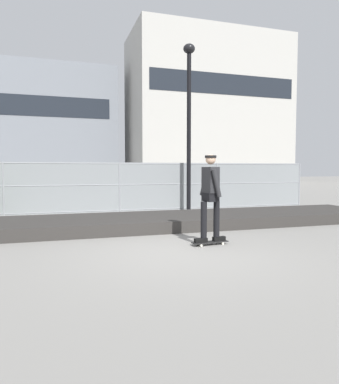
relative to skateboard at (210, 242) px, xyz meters
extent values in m
plane|color=gray|center=(-0.79, -0.48, -0.06)|extent=(120.00, 120.00, 0.00)
cube|color=#33302D|center=(-0.79, 2.68, 0.09)|extent=(14.53, 2.46, 0.30)
cube|color=black|center=(0.00, 0.00, 0.00)|extent=(0.82, 0.29, 0.02)
cylinder|color=silver|center=(0.25, 0.12, -0.03)|extent=(0.06, 0.04, 0.05)
cylinder|color=silver|center=(0.27, -0.06, -0.03)|extent=(0.06, 0.04, 0.05)
cylinder|color=silver|center=(-0.27, 0.06, -0.03)|extent=(0.06, 0.04, 0.05)
cylinder|color=silver|center=(-0.25, -0.12, -0.03)|extent=(0.06, 0.04, 0.05)
cube|color=#99999E|center=(0.26, 0.03, -0.01)|extent=(0.06, 0.14, 0.01)
cube|color=#99999E|center=(-0.26, -0.03, -0.01)|extent=(0.06, 0.14, 0.01)
cube|color=black|center=(0.22, 0.02, 0.06)|extent=(0.29, 0.13, 0.09)
cube|color=black|center=(-0.22, -0.02, 0.06)|extent=(0.29, 0.13, 0.09)
cylinder|color=black|center=(0.15, 0.02, 0.48)|extent=(0.13, 0.13, 0.76)
cylinder|color=black|center=(-0.15, -0.02, 0.48)|extent=(0.13, 0.13, 0.76)
cube|color=black|center=(0.00, 0.00, 0.96)|extent=(0.28, 0.36, 0.18)
cube|color=#262628|center=(0.00, 0.00, 1.32)|extent=(0.26, 0.40, 0.54)
cylinder|color=#262628|center=(-0.03, 0.24, 1.26)|extent=(0.24, 0.11, 0.58)
cylinder|color=#262628|center=(0.03, -0.24, 1.26)|extent=(0.24, 0.11, 0.58)
sphere|color=tan|center=(0.00, 0.00, 1.74)|extent=(0.21, 0.21, 0.21)
cylinder|color=black|center=(0.00, 0.00, 1.80)|extent=(0.24, 0.24, 0.05)
cylinder|color=gray|center=(-4.79, 6.54, 0.87)|extent=(0.06, 0.06, 1.85)
cylinder|color=gray|center=(-0.79, 6.54, 0.87)|extent=(0.06, 0.06, 1.85)
cylinder|color=gray|center=(3.21, 6.54, 0.87)|extent=(0.06, 0.06, 1.85)
cylinder|color=gray|center=(7.22, 6.54, 0.87)|extent=(0.06, 0.06, 1.85)
cylinder|color=gray|center=(-0.79, 6.54, 1.75)|extent=(16.01, 0.04, 0.04)
cylinder|color=gray|center=(-0.79, 6.54, 0.96)|extent=(16.01, 0.04, 0.04)
cylinder|color=gray|center=(-0.79, 6.54, 0.00)|extent=(16.01, 0.04, 0.04)
cube|color=gray|center=(-0.79, 6.54, 0.87)|extent=(16.01, 0.01, 1.85)
cylinder|color=black|center=(1.78, 6.01, 2.90)|extent=(0.16, 0.16, 5.92)
ellipsoid|color=black|center=(1.78, 6.01, 6.04)|extent=(0.44, 0.44, 0.36)
cube|color=#474C54|center=(-3.86, 10.30, 0.61)|extent=(4.45, 1.93, 0.70)
cube|color=#23282D|center=(-4.06, 10.31, 1.28)|extent=(2.25, 1.67, 0.64)
cylinder|color=black|center=(-2.47, 11.12, 0.26)|extent=(0.65, 0.26, 0.64)
cylinder|color=black|center=(-2.52, 9.41, 0.26)|extent=(0.65, 0.26, 0.64)
cylinder|color=black|center=(-5.20, 11.20, 0.26)|extent=(0.65, 0.26, 0.64)
cylinder|color=black|center=(-5.25, 9.49, 0.26)|extent=(0.65, 0.26, 0.64)
cube|color=navy|center=(1.63, 10.35, 0.61)|extent=(4.41, 1.83, 0.70)
cube|color=#23282D|center=(1.43, 10.35, 1.28)|extent=(2.21, 1.61, 0.64)
cylinder|color=black|center=(2.99, 11.21, 0.26)|extent=(0.64, 0.24, 0.64)
cylinder|color=black|center=(3.00, 9.50, 0.26)|extent=(0.64, 0.24, 0.64)
cylinder|color=black|center=(0.26, 11.19, 0.26)|extent=(0.64, 0.24, 0.64)
cylinder|color=black|center=(0.27, 9.48, 0.26)|extent=(0.64, 0.24, 0.64)
cube|color=slate|center=(-9.71, 44.99, 7.42)|extent=(29.14, 10.10, 14.95)
cube|color=#B2AFA8|center=(16.81, 38.88, 9.57)|extent=(20.65, 10.85, 19.26)
cube|color=#1E232B|center=(16.81, 33.43, 11.88)|extent=(19.00, 0.04, 2.50)
camera|label=1|loc=(-3.09, -6.90, 1.54)|focal=33.70mm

